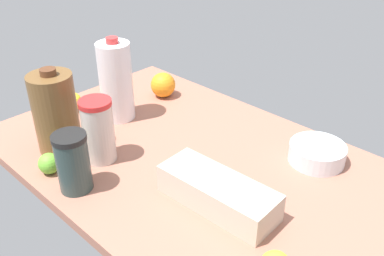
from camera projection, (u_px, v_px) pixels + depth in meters
countertop at (192, 162)px, 122.78cm from camera, size 120.00×76.00×3.00cm
chocolate_milk_jug at (55, 113)px, 120.77cm from camera, size 12.43×12.43×25.11cm
egg_carton at (218, 193)px, 102.77cm from camera, size 30.56×12.55×7.51cm
milk_jug at (116, 81)px, 136.56cm from camera, size 10.66×10.66×27.40cm
mixing_bowl at (317, 153)px, 119.44cm from camera, size 15.64×15.64×5.27cm
tumbler_cup at (98, 130)px, 117.20cm from camera, size 8.96×8.96×18.49cm
shaker_bottle at (73, 162)px, 106.36cm from camera, size 8.59×8.59×15.94cm
lemon_beside_bowl at (72, 101)px, 145.48cm from camera, size 6.65×6.65×6.65cm
lime_loose at (49, 163)px, 114.75cm from camera, size 5.79×5.79×5.79cm
orange_far_back at (163, 85)px, 154.35cm from camera, size 8.93×8.93×8.93cm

